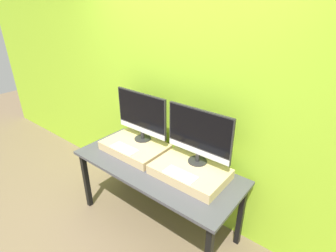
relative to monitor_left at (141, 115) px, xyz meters
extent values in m
plane|color=#756047|center=(0.35, -0.54, -1.12)|extent=(12.00, 12.00, 0.00)
cube|color=#9ED12D|center=(0.35, 0.24, 0.18)|extent=(8.00, 0.04, 2.60)
cube|color=#47474C|center=(0.35, -0.19, -0.40)|extent=(1.71, 0.72, 0.03)
cube|color=black|center=(-0.44, -0.48, -0.77)|extent=(0.05, 0.05, 0.71)
cube|color=black|center=(-0.44, 0.11, -0.77)|extent=(0.05, 0.05, 0.71)
cube|color=black|center=(1.15, 0.11, -0.77)|extent=(0.05, 0.05, 0.71)
cube|color=#D6B77F|center=(0.00, -0.12, -0.34)|extent=(0.67, 0.44, 0.09)
cylinder|color=#282828|center=(0.00, 0.00, -0.28)|extent=(0.18, 0.18, 0.01)
cylinder|color=#282828|center=(0.00, 0.00, -0.24)|extent=(0.04, 0.04, 0.08)
cube|color=#282828|center=(0.00, 0.00, 0.02)|extent=(0.65, 0.02, 0.44)
cube|color=black|center=(0.00, -0.01, 0.05)|extent=(0.63, 0.00, 0.36)
cube|color=silver|center=(0.00, -0.01, -0.17)|extent=(0.64, 0.00, 0.06)
cube|color=silver|center=(0.00, -0.27, -0.28)|extent=(0.30, 0.13, 0.01)
cube|color=#B2B2B7|center=(0.00, -0.27, -0.28)|extent=(0.29, 0.12, 0.00)
cube|color=#D6B77F|center=(0.70, -0.12, -0.34)|extent=(0.67, 0.44, 0.09)
cylinder|color=#282828|center=(0.70, 0.00, -0.28)|extent=(0.18, 0.18, 0.01)
cylinder|color=#282828|center=(0.70, 0.00, -0.24)|extent=(0.04, 0.04, 0.08)
cube|color=#282828|center=(0.70, 0.00, 0.02)|extent=(0.65, 0.02, 0.44)
cube|color=black|center=(0.70, -0.01, 0.05)|extent=(0.63, 0.00, 0.36)
cube|color=silver|center=(0.70, -0.01, -0.17)|extent=(0.64, 0.00, 0.06)
cube|color=silver|center=(0.70, -0.27, -0.28)|extent=(0.30, 0.13, 0.01)
cube|color=#B2B2B7|center=(0.70, -0.27, -0.28)|extent=(0.29, 0.12, 0.00)
camera|label=1|loc=(1.78, -1.77, 1.07)|focal=28.00mm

